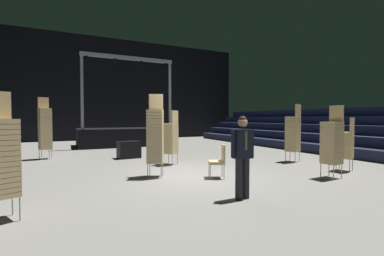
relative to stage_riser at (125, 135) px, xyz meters
The scene contains 14 objects.
ground_plane 9.85m from the stage_riser, 90.00° to the right, with size 22.00×30.00×0.10m, color slate.
arena_end_wall 6.18m from the stage_riser, 90.00° to the left, with size 22.00×0.30×8.00m, color black.
bleacher_bank_right 12.70m from the stage_riser, 44.04° to the right, with size 3.75×24.00×2.25m.
stage_riser is the anchor object (origin of this frame).
man_with_tie 12.26m from the stage_riser, 90.24° to the right, with size 0.57×0.24×1.73m.
chair_stack_front_left 7.74m from the stage_riser, 89.42° to the right, with size 0.62×0.62×1.96m.
chair_stack_front_right 5.97m from the stage_riser, 133.94° to the right, with size 0.55×0.55×2.56m.
chair_stack_mid_left 12.34m from the stage_riser, 110.50° to the right, with size 0.58×0.58×2.14m.
chair_stack_mid_centre 12.22m from the stage_riser, 73.87° to the right, with size 0.47×0.47×2.05m.
chair_stack_rear_right 10.28m from the stage_riser, 63.48° to the right, with size 0.56×0.56×2.22m.
chair_stack_rear_centre 9.53m from the stage_riser, 96.30° to the right, with size 0.59×0.59×2.39m.
chair_stack_aisle_left 12.19m from the stage_riser, 67.39° to the right, with size 0.57×0.57×1.71m.
equipment_road_case 5.58m from the stage_riser, 99.79° to the right, with size 0.90×0.60×0.72m, color black.
loose_chair_near_man 10.37m from the stage_riser, 87.06° to the right, with size 0.58×0.58×0.95m.
Camera 1 is at (-3.37, -6.94, 1.68)m, focal length 24.89 mm.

